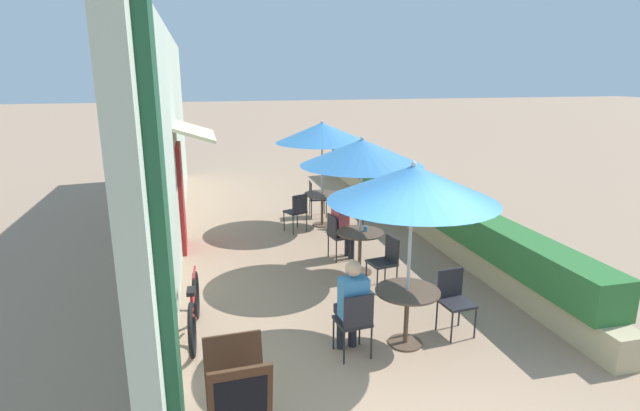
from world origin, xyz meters
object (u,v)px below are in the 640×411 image
(patio_umbrella_far, at_px, (322,133))
(cafe_chair_far_left, at_px, (297,210))
(cafe_chair_near_right, at_px, (355,319))
(cafe_chair_far_right, at_px, (354,206))
(patio_umbrella_mid, at_px, (362,152))
(seated_patron_mid_right, at_px, (343,224))
(menu_board, at_px, (238,401))
(patio_table_mid, at_px, (360,242))
(cafe_chair_mid_right, at_px, (337,233))
(patio_table_far, at_px, (322,202))
(bicycle_leaning, at_px, (194,310))
(cafe_chair_far_back, at_px, (315,196))
(coffee_cup_mid, at_px, (365,229))
(patio_table_near, at_px, (407,304))
(patio_umbrella_near, at_px, (413,184))
(cafe_chair_near_left, at_px, (454,296))
(cafe_chair_mid_left, at_px, (386,258))
(seated_patron_near_right, at_px, (352,303))

(patio_umbrella_far, height_order, cafe_chair_far_left, patio_umbrella_far)
(cafe_chair_near_right, relative_size, cafe_chair_far_right, 1.00)
(patio_umbrella_mid, distance_m, seated_patron_mid_right, 1.63)
(seated_patron_mid_right, bearing_deg, menu_board, -36.89)
(cafe_chair_near_right, height_order, cafe_chair_far_left, same)
(patio_table_mid, xyz_separation_m, cafe_chair_mid_right, (-0.20, 0.73, -0.04))
(patio_table_far, relative_size, cafe_chair_far_right, 0.95)
(patio_table_mid, xyz_separation_m, bicycle_leaning, (-2.82, -1.55, -0.20))
(cafe_chair_far_left, height_order, bicycle_leaning, cafe_chair_far_left)
(cafe_chair_mid_right, relative_size, patio_umbrella_far, 0.36)
(cafe_chair_far_right, height_order, cafe_chair_far_back, same)
(coffee_cup_mid, relative_size, patio_umbrella_far, 0.04)
(cafe_chair_near_right, relative_size, seated_patron_mid_right, 0.70)
(cafe_chair_far_right, distance_m, cafe_chair_far_back, 1.31)
(patio_table_near, height_order, coffee_cup_mid, coffee_cup_mid)
(patio_umbrella_near, xyz_separation_m, cafe_chair_far_back, (0.22, 6.08, -1.62))
(cafe_chair_near_left, height_order, cafe_chair_mid_right, same)
(cafe_chair_far_left, bearing_deg, cafe_chair_near_right, -117.01)
(patio_umbrella_near, xyz_separation_m, cafe_chair_mid_left, (0.37, 1.70, -1.62))
(seated_patron_near_right, height_order, cafe_chair_mid_left, seated_patron_near_right)
(cafe_chair_far_right, bearing_deg, cafe_chair_mid_right, 99.59)
(patio_umbrella_mid, bearing_deg, seated_patron_mid_right, 97.10)
(seated_patron_near_right, distance_m, cafe_chair_far_right, 5.24)
(cafe_chair_near_left, relative_size, patio_umbrella_far, 0.36)
(cafe_chair_near_right, bearing_deg, bicycle_leaning, 146.57)
(seated_patron_mid_right, relative_size, patio_umbrella_far, 0.52)
(patio_table_near, height_order, cafe_chair_mid_left, cafe_chair_mid_left)
(cafe_chair_mid_right, distance_m, coffee_cup_mid, 0.83)
(cafe_chair_near_left, xyz_separation_m, seated_patron_mid_right, (-0.67, 3.03, 0.17))
(cafe_chair_mid_left, relative_size, menu_board, 0.84)
(patio_umbrella_far, relative_size, cafe_chair_far_right, 2.77)
(cafe_chair_mid_left, bearing_deg, patio_table_far, -7.30)
(patio_table_mid, distance_m, cafe_chair_far_left, 2.60)
(patio_table_mid, xyz_separation_m, cafe_chair_far_right, (0.70, 2.52, -0.04))
(coffee_cup_mid, xyz_separation_m, bicycle_leaning, (-2.92, -1.56, -0.44))
(cafe_chair_mid_left, bearing_deg, seated_patron_mid_right, 1.56)
(cafe_chair_far_right, bearing_deg, seated_patron_near_right, 108.32)
(seated_patron_mid_right, distance_m, cafe_chair_far_right, 1.94)
(seated_patron_near_right, bearing_deg, menu_board, -143.43)
(cafe_chair_near_right, bearing_deg, menu_board, -146.06)
(cafe_chair_near_left, bearing_deg, patio_table_far, -89.51)
(patio_table_mid, height_order, cafe_chair_far_back, cafe_chair_far_back)
(cafe_chair_near_left, bearing_deg, patio_umbrella_mid, -81.22)
(patio_table_near, height_order, cafe_chair_near_right, cafe_chair_near_right)
(patio_table_mid, height_order, patio_umbrella_far, patio_umbrella_far)
(cafe_chair_mid_left, bearing_deg, patio_table_near, 157.84)
(seated_patron_near_right, bearing_deg, seated_patron_mid_right, 70.20)
(cafe_chair_far_back, height_order, menu_board, menu_board)
(cafe_chair_near_right, xyz_separation_m, seated_patron_mid_right, (0.82, 3.32, 0.17))
(menu_board, bearing_deg, patio_umbrella_near, 28.74)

